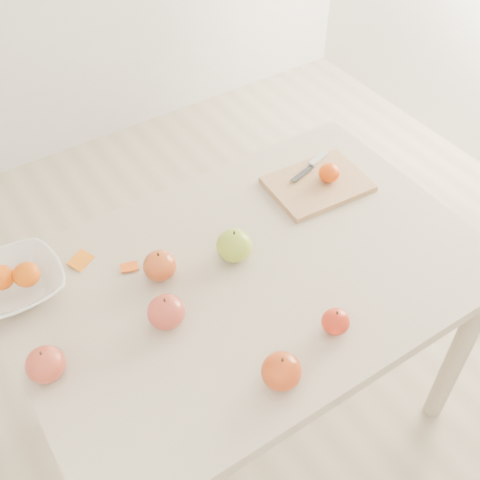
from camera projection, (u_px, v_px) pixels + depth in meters
ground at (248, 414)px, 2.07m from camera, size 3.50×3.50×0.00m
table at (250, 295)px, 1.61m from camera, size 1.20×0.80×0.75m
cutting_board at (318, 184)px, 1.76m from camera, size 0.29×0.22×0.02m
board_tangerine at (329, 173)px, 1.73m from camera, size 0.06×0.06×0.05m
fruit_bowl at (16, 284)px, 1.47m from camera, size 0.23×0.23×0.06m
bowl_tangerine_near at (1, 278)px, 1.44m from camera, size 0.07×0.07×0.06m
bowl_tangerine_far at (27, 274)px, 1.45m from camera, size 0.07×0.07×0.06m
orange_peel_a at (81, 262)px, 1.55m from camera, size 0.07×0.07×0.01m
orange_peel_b at (129, 268)px, 1.54m from camera, size 0.05×0.05×0.01m
paring_knife at (316, 162)px, 1.80m from camera, size 0.17×0.06×0.01m
apple_green at (234, 245)px, 1.54m from camera, size 0.09×0.09×0.08m
apple_red_e at (336, 322)px, 1.39m from camera, size 0.07×0.07×0.06m
apple_red_d at (45, 364)px, 1.30m from camera, size 0.09×0.09×0.08m
apple_red_b at (166, 312)px, 1.39m from camera, size 0.09×0.09×0.08m
apple_red_a at (160, 266)px, 1.50m from camera, size 0.08×0.08×0.08m
apple_red_c at (281, 371)px, 1.28m from camera, size 0.09×0.09×0.08m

